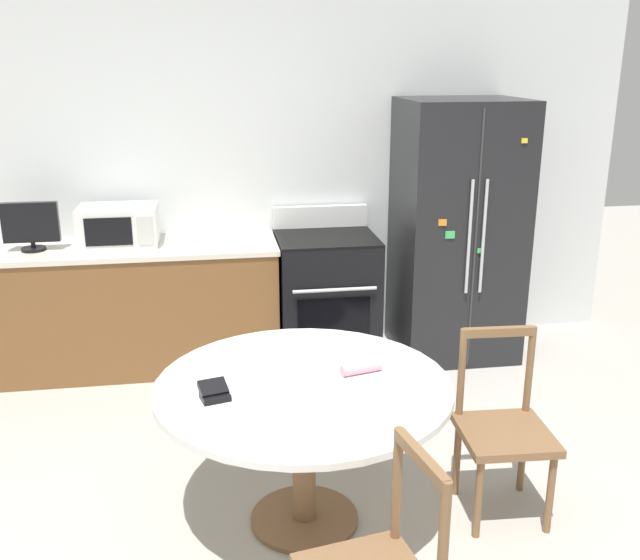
{
  "coord_description": "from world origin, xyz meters",
  "views": [
    {
      "loc": [
        -0.54,
        -2.61,
        2.16
      ],
      "look_at": [
        0.05,
        1.15,
        0.95
      ],
      "focal_mm": 40.0,
      "sensor_mm": 36.0,
      "label": 1
    }
  ],
  "objects": [
    {
      "name": "ground_plane",
      "position": [
        0.0,
        0.0,
        0.0
      ],
      "size": [
        14.0,
        14.0,
        0.0
      ],
      "primitive_type": "plane",
      "color": "#B2ADA3"
    },
    {
      "name": "back_wall",
      "position": [
        0.0,
        2.65,
        1.3
      ],
      "size": [
        5.2,
        0.1,
        2.6
      ],
      "color": "silver",
      "rests_on": "ground_plane"
    },
    {
      "name": "kitchen_counter",
      "position": [
        -1.15,
        2.29,
        0.45
      ],
      "size": [
        2.13,
        0.64,
        0.9
      ],
      "color": "brown",
      "rests_on": "ground_plane"
    },
    {
      "name": "refrigerator",
      "position": [
        1.23,
        2.21,
        0.93
      ],
      "size": [
        0.84,
        0.76,
        1.87
      ],
      "color": "black",
      "rests_on": "ground_plane"
    },
    {
      "name": "oven_range",
      "position": [
        0.28,
        2.26,
        0.47
      ],
      "size": [
        0.71,
        0.68,
        1.08
      ],
      "color": "black",
      "rests_on": "ground_plane"
    },
    {
      "name": "microwave",
      "position": [
        -1.16,
        2.33,
        1.04
      ],
      "size": [
        0.53,
        0.36,
        0.27
      ],
      "color": "white",
      "rests_on": "kitchen_counter"
    },
    {
      "name": "countertop_tv",
      "position": [
        -1.72,
        2.26,
        1.08
      ],
      "size": [
        0.36,
        0.16,
        0.33
      ],
      "color": "black",
      "rests_on": "kitchen_counter"
    },
    {
      "name": "dining_table",
      "position": [
        -0.16,
        0.31,
        0.61
      ],
      "size": [
        1.36,
        1.36,
        0.73
      ],
      "color": "white",
      "rests_on": "ground_plane"
    },
    {
      "name": "dining_chair_right",
      "position": [
        0.8,
        0.26,
        0.43
      ],
      "size": [
        0.44,
        0.44,
        0.9
      ],
      "rotation": [
        0.0,
        0.0,
        3.09
      ],
      "color": "brown",
      "rests_on": "ground_plane"
    },
    {
      "name": "candle_glass",
      "position": [
        0.08,
        0.11,
        0.77
      ],
      "size": [
        0.08,
        0.08,
        0.08
      ],
      "color": "silver",
      "rests_on": "dining_table"
    },
    {
      "name": "folded_napkin",
      "position": [
        0.12,
        0.37,
        0.76
      ],
      "size": [
        0.2,
        0.1,
        0.05
      ],
      "color": "pink",
      "rests_on": "dining_table"
    },
    {
      "name": "wallet",
      "position": [
        -0.56,
        0.22,
        0.76
      ],
      "size": [
        0.15,
        0.15,
        0.07
      ],
      "color": "black",
      "rests_on": "dining_table"
    }
  ]
}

